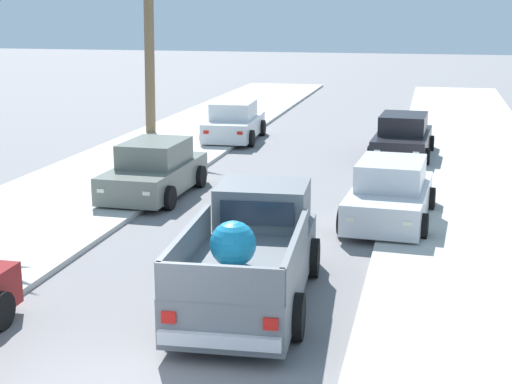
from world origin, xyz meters
The scene contains 9 objects.
sidewalk_left centered at (-5.48, 12.00, 0.06)m, with size 4.93×60.00×0.12m, color beige.
sidewalk_right centered at (5.48, 12.00, 0.06)m, with size 4.93×60.00×0.12m, color beige.
curb_left centered at (-4.42, 12.00, 0.05)m, with size 0.16×60.00×0.10m, color silver.
curb_right centered at (4.42, 12.00, 0.05)m, with size 0.16×60.00×0.10m, color silver.
pickup_truck centered at (1.06, 4.34, 0.79)m, with size 2.46×5.32×1.80m.
car_left_near centered at (-3.32, 11.18, 0.71)m, with size 2.07×4.28×1.54m.
car_right_near centered at (3.19, 9.93, 0.71)m, with size 2.21×4.34×1.54m.
car_left_mid centered at (-3.46, 20.40, 0.71)m, with size 2.21×4.34×1.54m.
car_right_mid centered at (3.15, 18.19, 0.71)m, with size 2.18×4.32×1.54m.
Camera 1 is at (4.06, -8.16, 5.12)m, focal length 53.17 mm.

